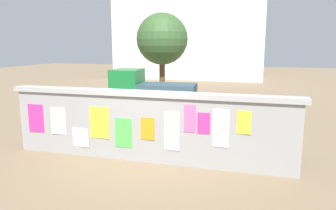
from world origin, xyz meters
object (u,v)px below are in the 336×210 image
(person_walking, at_px, (279,122))
(motorcycle, at_px, (221,113))
(tree_roadside, at_px, (162,39))
(auto_rickshaw_truck, at_px, (149,92))
(bicycle_near, at_px, (132,122))

(person_walking, bearing_deg, motorcycle, 120.73)
(motorcycle, distance_m, tree_roadside, 7.74)
(auto_rickshaw_truck, xyz_separation_m, motorcycle, (3.28, -1.62, -0.44))
(motorcycle, height_order, person_walking, person_walking)
(auto_rickshaw_truck, relative_size, tree_roadside, 0.80)
(motorcycle, relative_size, person_walking, 1.17)
(motorcycle, distance_m, person_walking, 3.62)
(auto_rickshaw_truck, relative_size, person_walking, 2.29)
(tree_roadside, bearing_deg, motorcycle, -55.94)
(auto_rickshaw_truck, bearing_deg, person_walking, -42.58)
(motorcycle, xyz_separation_m, person_walking, (1.83, -3.08, 0.52))
(motorcycle, xyz_separation_m, bicycle_near, (-2.72, -1.77, -0.10))
(bicycle_near, height_order, tree_roadside, tree_roadside)
(person_walking, bearing_deg, auto_rickshaw_truck, 137.42)
(bicycle_near, bearing_deg, tree_roadside, 99.75)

